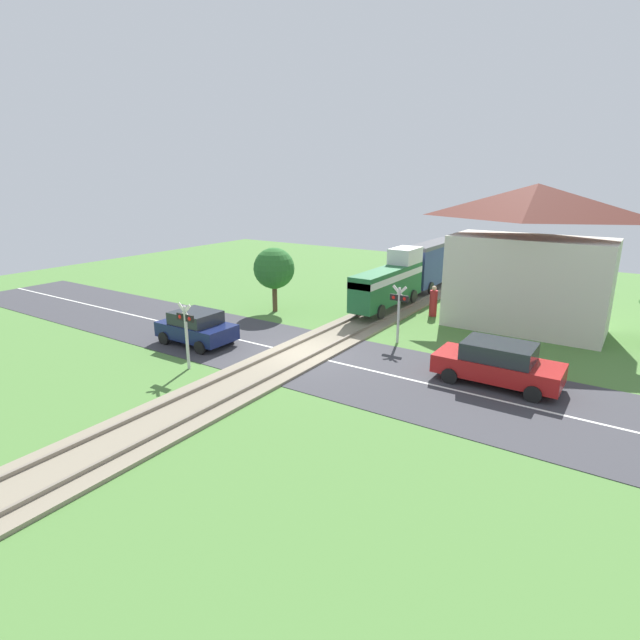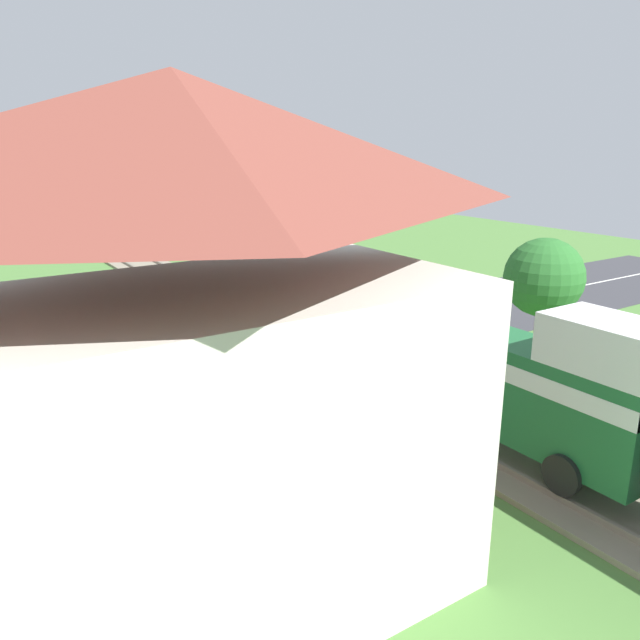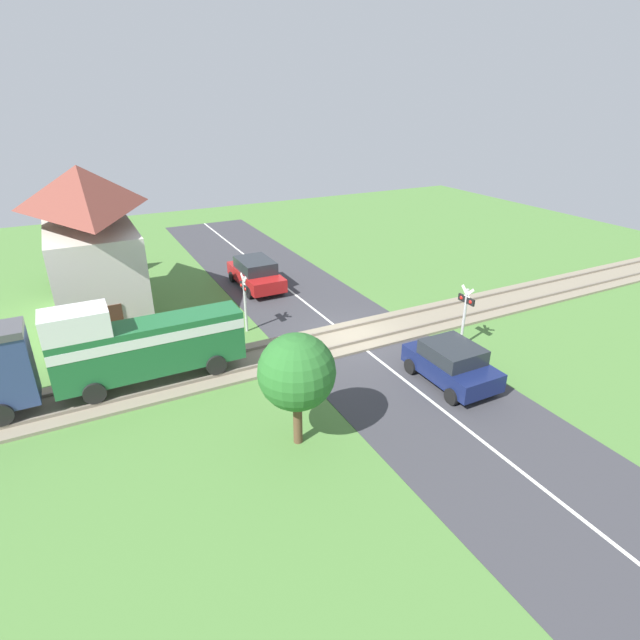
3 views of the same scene
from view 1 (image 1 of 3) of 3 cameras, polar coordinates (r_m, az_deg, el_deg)
The scene contains 11 objects.
ground_plane at distance 21.72m, azimuth -2.21°, elevation -3.97°, with size 60.00×60.00×0.00m, color #4C7A38.
road_surface at distance 21.72m, azimuth -2.21°, elevation -3.94°, with size 48.00×6.40×0.02m.
track_bed at distance 21.70m, azimuth -2.21°, elevation -3.80°, with size 2.80×48.00×0.24m.
train at distance 31.40m, azimuth 10.64°, elevation 5.56°, with size 1.58×13.45×3.18m.
car_near_crossing at distance 23.55m, azimuth -13.94°, elevation -0.79°, with size 3.61×2.04×1.54m.
car_far_side at distance 19.57m, azimuth 19.65°, elevation -4.64°, with size 4.50×2.04×1.61m.
crossing_signal_west_approach at distance 20.29m, azimuth -15.07°, elevation -0.75°, with size 0.90×0.18×2.72m.
crossing_signal_east_approach at distance 23.03m, azimuth 9.00°, elevation 1.60°, with size 0.90×0.18×2.72m.
station_building at distance 26.69m, azimuth 22.84°, elevation 6.32°, with size 8.06×3.87×7.13m.
pedestrian_by_station at distance 28.17m, azimuth 12.83°, elevation 1.99°, with size 0.42×0.42×1.70m.
tree_roadside_hedge at distance 28.21m, azimuth -5.27°, elevation 5.88°, with size 2.31×2.31×3.65m.
Camera 1 is at (11.96, -16.53, 7.45)m, focal length 28.00 mm.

